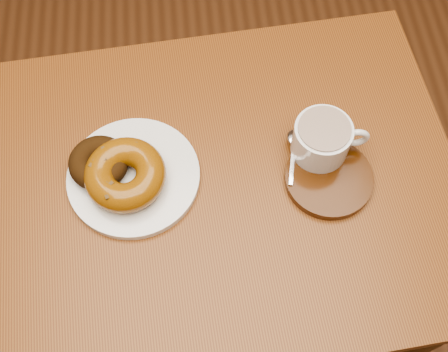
{
  "coord_description": "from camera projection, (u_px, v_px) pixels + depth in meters",
  "views": [
    {
      "loc": [
        -0.14,
        -0.41,
        1.57
      ],
      "look_at": [
        -0.11,
        -0.01,
        0.78
      ],
      "focal_mm": 45.0,
      "sensor_mm": 36.0,
      "label": 1
    }
  ],
  "objects": [
    {
      "name": "coffee_cup",
      "position": [
        323.0,
        139.0,
        0.89
      ],
      "size": [
        0.12,
        0.09,
        0.07
      ],
      "rotation": [
        0.0,
        0.0,
        -0.07
      ],
      "color": "silver",
      "rests_on": "saucer"
    },
    {
      "name": "donut_caramel",
      "position": [
        125.0,
        175.0,
        0.87
      ],
      "size": [
        0.15,
        0.15,
        0.05
      ],
      "rotation": [
        0.0,
        0.0,
        0.23
      ],
      "color": "#834D0E",
      "rests_on": "donut_plate"
    },
    {
      "name": "donut_cinnamon",
      "position": [
        99.0,
        163.0,
        0.89
      ],
      "size": [
        0.11,
        0.11,
        0.03
      ],
      "primitive_type": "torus",
      "rotation": [
        0.0,
        0.0,
        0.19
      ],
      "color": "black",
      "rests_on": "donut_plate"
    },
    {
      "name": "donut_plate",
      "position": [
        134.0,
        176.0,
        0.9
      ],
      "size": [
        0.27,
        0.27,
        0.01
      ],
      "primitive_type": "cylinder",
      "rotation": [
        0.0,
        0.0,
        -0.35
      ],
      "color": "silver",
      "rests_on": "cafe_table"
    },
    {
      "name": "ground",
      "position": [
        262.0,
        292.0,
        1.59
      ],
      "size": [
        6.0,
        6.0,
        0.0
      ],
      "primitive_type": "plane",
      "color": "brown",
      "rests_on": "ground"
    },
    {
      "name": "teaspoon",
      "position": [
        294.0,
        143.0,
        0.92
      ],
      "size": [
        0.03,
        0.1,
        0.01
      ],
      "rotation": [
        0.0,
        0.0,
        -0.21
      ],
      "color": "silver",
      "rests_on": "saucer"
    },
    {
      "name": "cafe_table",
      "position": [
        213.0,
        212.0,
        1.01
      ],
      "size": [
        0.85,
        0.67,
        0.76
      ],
      "rotation": [
        0.0,
        0.0,
        0.08
      ],
      "color": "brown",
      "rests_on": "ground"
    },
    {
      "name": "saucer",
      "position": [
        329.0,
        178.0,
        0.9
      ],
      "size": [
        0.16,
        0.16,
        0.02
      ],
      "primitive_type": "cylinder",
      "rotation": [
        0.0,
        0.0,
        0.11
      ],
      "color": "#3B1C08",
      "rests_on": "cafe_table"
    }
  ]
}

